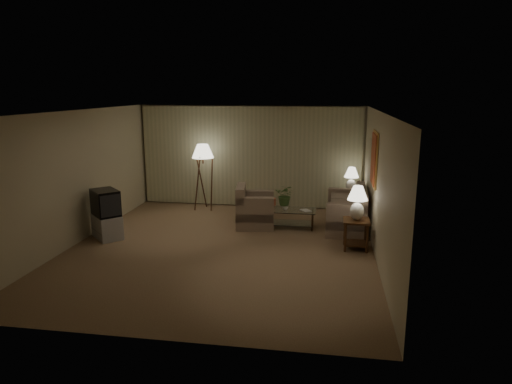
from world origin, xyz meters
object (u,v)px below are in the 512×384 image
side_table_near (356,229)px  table_lamp_near (357,200)px  coffee_table (292,216)px  crt_tv (105,203)px  floor_lamp (203,176)px  vase (285,206)px  armchair (255,210)px  ottoman (266,205)px  tv_cabinet (107,226)px  sofa (346,212)px  side_table_far (350,200)px  table_lamp_far (351,177)px

side_table_near → table_lamp_near: table_lamp_near is taller
coffee_table → crt_tv: bearing=-160.3°
coffee_table → side_table_near: bearing=-42.3°
floor_lamp → vase: bearing=-28.8°
armchair → vase: (0.69, 0.03, 0.11)m
armchair → ottoman: (0.07, 1.28, -0.20)m
coffee_table → vase: (-0.15, -0.00, 0.21)m
tv_cabinet → vase: size_ratio=5.69×
armchair → vase: armchair is taller
sofa → vase: 1.38m
tv_cabinet → ottoman: size_ratio=1.58×
side_table_far → tv_cabinet: 5.85m
armchair → side_table_near: bearing=-126.1°
tv_cabinet → ottoman: bearing=85.4°
table_lamp_far → crt_tv: bearing=-152.8°
tv_cabinet → vase: bearing=65.3°
floor_lamp → vase: 2.62m
armchair → side_table_far: bearing=-66.3°
side_table_far → armchair: bearing=-149.1°
side_table_near → coffee_table: bearing=137.7°
armchair → side_table_near: 2.53m
side_table_far → vase: size_ratio=4.07×
side_table_far → table_lamp_near: 2.62m
sofa → armchair: same height
sofa → tv_cabinet: sofa is taller
sofa → side_table_near: bearing=7.7°
table_lamp_near → coffee_table: 2.00m
side_table_near → ottoman: (-2.15, 2.50, -0.23)m
crt_tv → ottoman: crt_tv is taller
ottoman → table_lamp_far: bearing=1.3°
side_table_far → crt_tv: size_ratio=0.77×
side_table_near → vase: side_table_near is taller
side_table_near → tv_cabinet: bearing=-178.7°
ottoman → vase: (0.62, -1.25, 0.31)m
coffee_table → tv_cabinet: 4.06m
side_table_near → table_lamp_far: 2.61m
side_table_far → vase: 2.01m
side_table_far → vase: (-1.53, -1.30, 0.10)m
armchair → coffee_table: (0.84, 0.03, -0.10)m
sofa → tv_cabinet: (-5.05, -1.47, -0.13)m
side_table_far → tv_cabinet: (-5.20, -2.67, -0.14)m
side_table_far → floor_lamp: bearing=-179.2°
side_table_near → vase: bearing=140.7°
side_table_near → sofa: bearing=96.3°
side_table_far → table_lamp_near: table_lamp_near is taller
floor_lamp → tv_cabinet: bearing=-118.4°
table_lamp_near → tv_cabinet: table_lamp_near is taller
sofa → tv_cabinet: size_ratio=2.08×
table_lamp_far → sofa: bearing=-97.1°
crt_tv → floor_lamp: size_ratio=0.45×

